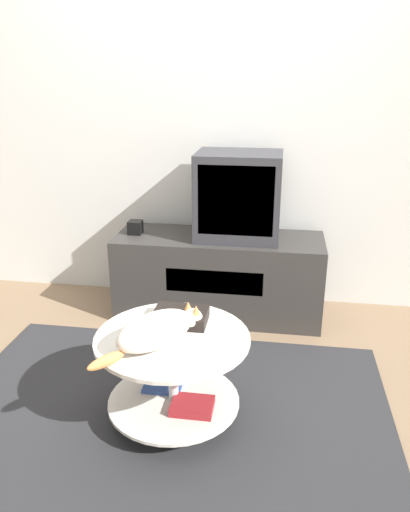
% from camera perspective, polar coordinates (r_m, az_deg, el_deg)
% --- Properties ---
extents(ground_plane, '(12.00, 12.00, 0.00)m').
position_cam_1_polar(ground_plane, '(2.45, -4.60, -18.09)').
color(ground_plane, '#7F664C').
extents(wall_back, '(8.00, 0.05, 2.60)m').
position_cam_1_polar(wall_back, '(3.34, 0.57, 16.60)').
color(wall_back, silver).
rests_on(wall_back, ground_plane).
extents(rug, '(2.09, 1.50, 0.02)m').
position_cam_1_polar(rug, '(2.44, -4.61, -17.91)').
color(rug, '#28282B').
rests_on(rug, ground_plane).
extents(tv_stand, '(1.32, 0.46, 0.53)m').
position_cam_1_polar(tv_stand, '(3.26, 1.57, -2.27)').
color(tv_stand, '#33302D').
rests_on(tv_stand, ground_plane).
extents(tv, '(0.52, 0.39, 0.53)m').
position_cam_1_polar(tv, '(3.10, 3.85, 6.88)').
color(tv, '#333338').
rests_on(tv, tv_stand).
extents(speaker, '(0.09, 0.09, 0.09)m').
position_cam_1_polar(speaker, '(3.24, -7.98, 3.26)').
color(speaker, black).
rests_on(speaker, tv_stand).
extents(coffee_table, '(0.68, 0.68, 0.43)m').
position_cam_1_polar(coffee_table, '(2.27, -3.57, -12.81)').
color(coffee_table, '#B2B2B7').
rests_on(coffee_table, rug).
extents(dvd_box, '(0.24, 0.18, 0.06)m').
position_cam_1_polar(dvd_box, '(2.28, -2.81, -6.91)').
color(dvd_box, black).
rests_on(dvd_box, coffee_table).
extents(cat, '(0.40, 0.49, 0.14)m').
position_cam_1_polar(cat, '(2.10, -5.51, -8.42)').
color(cat, silver).
rests_on(cat, coffee_table).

